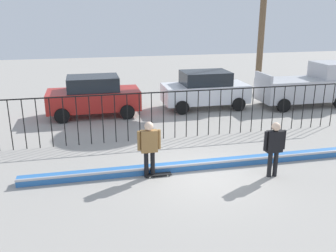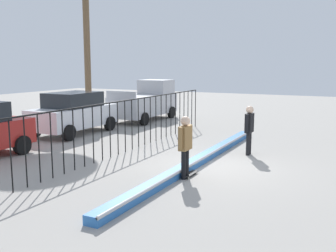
{
  "view_description": "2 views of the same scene",
  "coord_description": "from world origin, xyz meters",
  "px_view_note": "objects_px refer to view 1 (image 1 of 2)",
  "views": [
    {
      "loc": [
        -3.36,
        -10.03,
        4.91
      ],
      "look_at": [
        -0.64,
        1.93,
        1.01
      ],
      "focal_mm": 39.59,
      "sensor_mm": 36.0,
      "label": 1
    },
    {
      "loc": [
        -11.31,
        -4.2,
        3.17
      ],
      "look_at": [
        -0.08,
        1.48,
        1.18
      ],
      "focal_mm": 41.97,
      "sensor_mm": 36.0,
      "label": 2
    }
  ],
  "objects_px": {
    "skateboard": "(158,174)",
    "pickup_truck": "(307,86)",
    "parked_car_white": "(205,89)",
    "skateboarder": "(149,144)",
    "parked_car_red": "(94,96)",
    "camera_operator": "(274,145)"
  },
  "relations": [
    {
      "from": "skateboard",
      "to": "pickup_truck",
      "type": "bearing_deg",
      "value": 21.83
    },
    {
      "from": "parked_car_white",
      "to": "skateboarder",
      "type": "bearing_deg",
      "value": -118.37
    },
    {
      "from": "skateboarder",
      "to": "parked_car_white",
      "type": "distance_m",
      "value": 8.61
    },
    {
      "from": "pickup_truck",
      "to": "skateboarder",
      "type": "bearing_deg",
      "value": -142.54
    },
    {
      "from": "pickup_truck",
      "to": "parked_car_red",
      "type": "bearing_deg",
      "value": 179.61
    },
    {
      "from": "parked_car_white",
      "to": "pickup_truck",
      "type": "relative_size",
      "value": 0.91
    },
    {
      "from": "parked_car_red",
      "to": "skateboard",
      "type": "bearing_deg",
      "value": -78.61
    },
    {
      "from": "camera_operator",
      "to": "parked_car_white",
      "type": "bearing_deg",
      "value": -41.89
    },
    {
      "from": "parked_car_red",
      "to": "pickup_truck",
      "type": "xyz_separation_m",
      "value": [
        10.99,
        -0.49,
        0.06
      ]
    },
    {
      "from": "parked_car_red",
      "to": "pickup_truck",
      "type": "relative_size",
      "value": 0.91
    },
    {
      "from": "camera_operator",
      "to": "pickup_truck",
      "type": "relative_size",
      "value": 0.37
    },
    {
      "from": "skateboard",
      "to": "camera_operator",
      "type": "relative_size",
      "value": 0.46
    },
    {
      "from": "skateboarder",
      "to": "parked_car_red",
      "type": "relative_size",
      "value": 0.41
    },
    {
      "from": "camera_operator",
      "to": "pickup_truck",
      "type": "height_order",
      "value": "pickup_truck"
    },
    {
      "from": "skateboarder",
      "to": "parked_car_red",
      "type": "height_order",
      "value": "parked_car_red"
    },
    {
      "from": "camera_operator",
      "to": "parked_car_red",
      "type": "relative_size",
      "value": 0.4
    },
    {
      "from": "skateboarder",
      "to": "skateboard",
      "type": "xyz_separation_m",
      "value": [
        0.27,
        -0.03,
        -0.99
      ]
    },
    {
      "from": "skateboard",
      "to": "parked_car_white",
      "type": "bearing_deg",
      "value": 47.92
    },
    {
      "from": "skateboard",
      "to": "parked_car_red",
      "type": "height_order",
      "value": "parked_car_red"
    },
    {
      "from": "skateboard",
      "to": "parked_car_white",
      "type": "height_order",
      "value": "parked_car_white"
    },
    {
      "from": "pickup_truck",
      "to": "camera_operator",
      "type": "bearing_deg",
      "value": -125.89
    },
    {
      "from": "skateboard",
      "to": "parked_car_red",
      "type": "relative_size",
      "value": 0.19
    }
  ]
}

